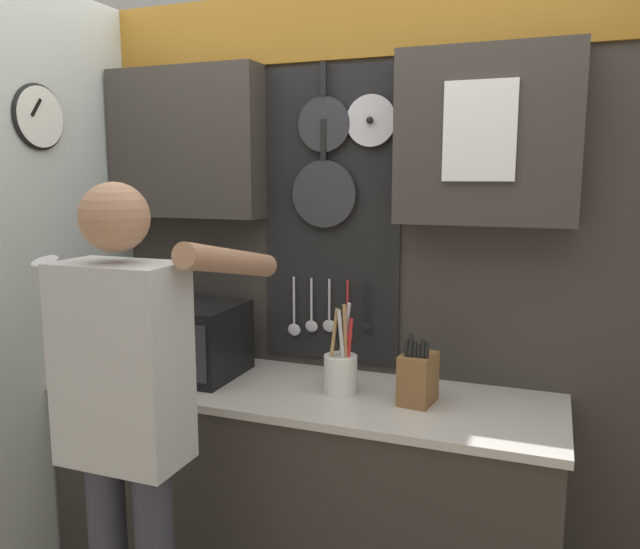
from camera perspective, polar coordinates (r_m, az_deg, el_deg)
The scene contains 7 objects.
base_cabinet_counter at distance 2.64m, azimuth -1.73°, elevation -19.52°, with size 1.96×0.61×0.89m.
back_wall_unit at distance 2.59m, azimuth 0.50°, elevation 3.92°, with size 2.53×0.22×2.43m.
side_wall at distance 2.61m, azimuth -26.23°, elevation -2.44°, with size 0.07×1.60×2.43m.
microwave at distance 2.66m, azimuth -12.57°, elevation -5.71°, with size 0.49×0.36×0.30m.
knife_block at distance 2.30m, azimuth 8.94°, elevation -9.31°, with size 0.13×0.16×0.26m.
utensil_crock at distance 2.37m, azimuth 1.90°, elevation -8.74°, with size 0.13×0.13×0.35m.
person at distance 2.05m, azimuth -17.26°, elevation -11.24°, with size 0.54×0.66×1.68m.
Camera 1 is at (0.89, -2.14, 1.70)m, focal length 35.00 mm.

